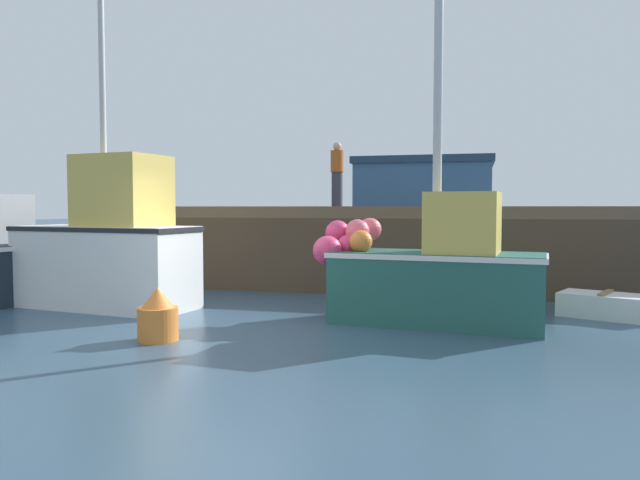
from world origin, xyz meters
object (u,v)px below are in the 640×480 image
at_px(fishing_boat_near_right, 110,247).
at_px(mooring_buoy_foreground, 158,317).
at_px(fishing_boat_mid, 433,270).
at_px(dockworker, 337,174).
at_px(rowboat, 605,306).

bearing_deg(fishing_boat_near_right, mooring_buoy_foreground, -44.90).
height_order(fishing_boat_mid, dockworker, fishing_boat_mid).
xyz_separation_m(rowboat, mooring_buoy_foreground, (-6.35, -3.44, 0.13)).
height_order(fishing_boat_near_right, dockworker, fishing_boat_near_right).
xyz_separation_m(fishing_boat_near_right, fishing_boat_mid, (5.81, -0.07, -0.26)).
bearing_deg(rowboat, fishing_boat_near_right, -171.78).
distance_m(fishing_boat_mid, dockworker, 6.78).
distance_m(rowboat, mooring_buoy_foreground, 7.22).
bearing_deg(fishing_boat_near_right, fishing_boat_mid, -0.70).
bearing_deg(rowboat, fishing_boat_mid, -154.57).
relative_size(rowboat, dockworker, 0.95).
bearing_deg(mooring_buoy_foreground, fishing_boat_mid, 30.62).
relative_size(rowboat, mooring_buoy_foreground, 2.17).
distance_m(fishing_boat_near_right, dockworker, 6.67).
relative_size(fishing_boat_mid, rowboat, 3.24).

